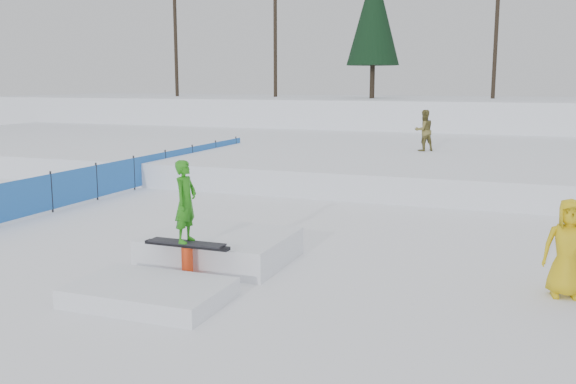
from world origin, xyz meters
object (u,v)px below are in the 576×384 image
(safety_fence, at_px, (134,173))
(walker_olive, at_px, (424,130))
(jib_rail_feature, at_px, (203,255))
(spectator_yellow, at_px, (568,248))

(safety_fence, relative_size, walker_olive, 10.20)
(safety_fence, xyz_separation_m, walker_olive, (7.96, 7.51, 1.03))
(walker_olive, bearing_deg, jib_rail_feature, 44.82)
(safety_fence, distance_m, jib_rail_feature, 9.55)
(safety_fence, distance_m, spectator_yellow, 13.97)
(safety_fence, relative_size, spectator_yellow, 9.98)
(walker_olive, bearing_deg, safety_fence, 4.56)
(spectator_yellow, distance_m, jib_rail_feature, 6.21)
(safety_fence, xyz_separation_m, jib_rail_feature, (6.31, -7.17, -0.25))
(spectator_yellow, xyz_separation_m, jib_rail_feature, (-6.13, -0.83, -0.50))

